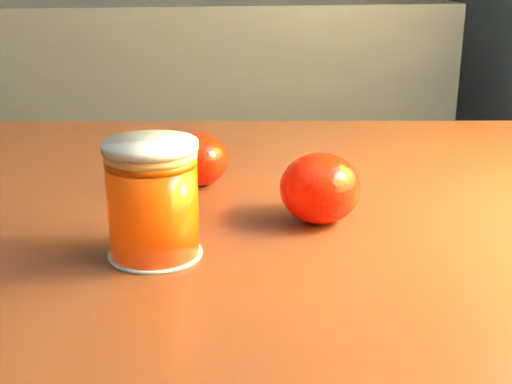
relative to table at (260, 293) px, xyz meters
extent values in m
cube|color=brown|center=(0.00, 0.00, 0.08)|extent=(1.12, 0.85, 0.04)
cylinder|color=#F63F04|center=(-0.10, -0.11, 0.14)|extent=(0.07, 0.07, 0.08)
cylinder|color=#FFB568|center=(-0.10, -0.11, 0.19)|extent=(0.07, 0.07, 0.01)
cylinder|color=silver|center=(-0.10, -0.11, 0.19)|extent=(0.08, 0.08, 0.00)
ellipsoid|color=#FF1B05|center=(0.05, -0.05, 0.13)|extent=(0.08, 0.08, 0.07)
ellipsoid|color=#FF1B05|center=(-0.06, 0.07, 0.13)|extent=(0.08, 0.08, 0.06)
camera|label=1|loc=(-0.10, -0.66, 0.34)|focal=50.00mm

